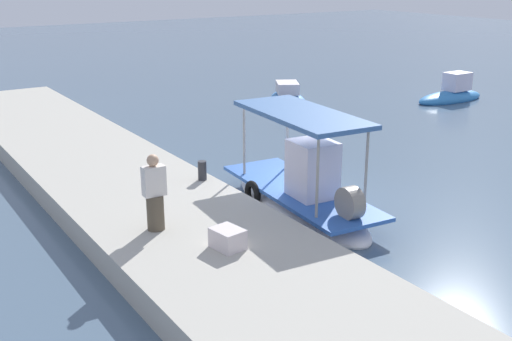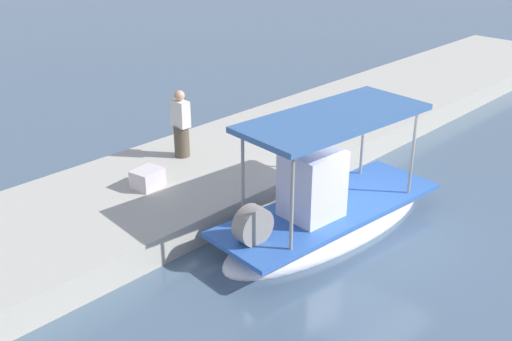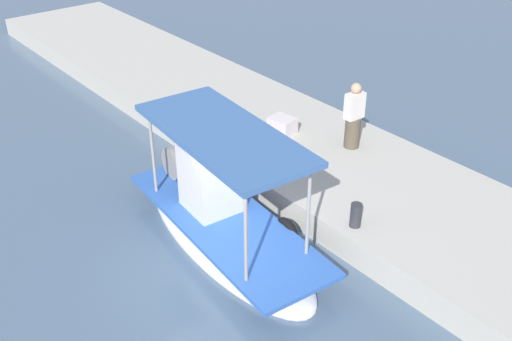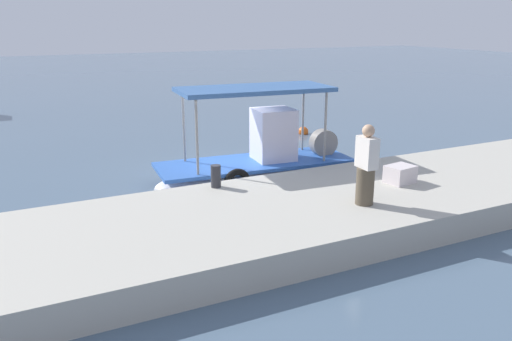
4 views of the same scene
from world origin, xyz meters
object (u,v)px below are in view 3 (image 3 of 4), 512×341
Objects in this scene: main_fishing_boat at (223,221)px; mooring_bollard at (356,215)px; cargo_crate at (282,125)px; fisherman_near_bollard at (353,119)px.

main_fishing_boat is 11.09× the size of mooring_bollard.
mooring_bollard is 4.49m from cargo_crate.
cargo_crate is at bearing -21.83° from mooring_bollard.
fisherman_near_bollard is 2.01m from cargo_crate.
mooring_bollard is at bearing 134.22° from fisherman_near_bollard.
fisherman_near_bollard reaches higher than cargo_crate.
fisherman_near_bollard is 3.54m from mooring_bollard.
main_fishing_boat is at bearing 94.92° from fisherman_near_bollard.
cargo_crate is (2.11, -3.55, 0.39)m from main_fishing_boat.
main_fishing_boat reaches higher than fisherman_near_bollard.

